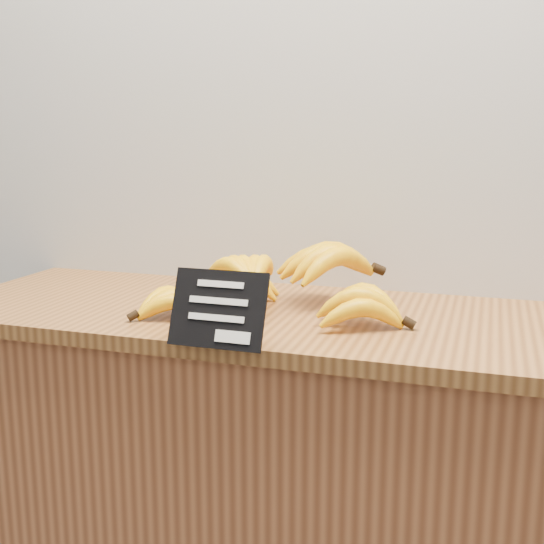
{
  "coord_description": "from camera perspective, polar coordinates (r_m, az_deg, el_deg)",
  "views": [
    {
      "loc": [
        0.56,
        1.44,
        1.29
      ],
      "look_at": [
        0.15,
        2.7,
        1.02
      ],
      "focal_mm": 45.0,
      "sensor_mm": 36.0,
      "label": 1
    }
  ],
  "objects": [
    {
      "name": "counter_top",
      "position": [
        1.42,
        0.62,
        -3.77
      ],
      "size": [
        1.45,
        0.54,
        0.03
      ],
      "primitive_type": "cube",
      "color": "#955F2E",
      "rests_on": "counter"
    },
    {
      "name": "banana_pile",
      "position": [
        1.4,
        0.51,
        -0.9
      ],
      "size": [
        0.57,
        0.36,
        0.13
      ],
      "color": "yellow",
      "rests_on": "counter_top"
    },
    {
      "name": "counter",
      "position": [
        1.61,
        0.58,
        -19.97
      ],
      "size": [
        1.3,
        0.5,
        0.9
      ],
      "primitive_type": "cube",
      "color": "#9B5932",
      "rests_on": "ground"
    },
    {
      "name": "chalkboard_sign",
      "position": [
        1.17,
        -4.54,
        -3.12
      ],
      "size": [
        0.17,
        0.06,
        0.13
      ],
      "primitive_type": "cube",
      "rotation": [
        -0.39,
        0.0,
        0.0
      ],
      "color": "black",
      "rests_on": "counter_top"
    }
  ]
}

